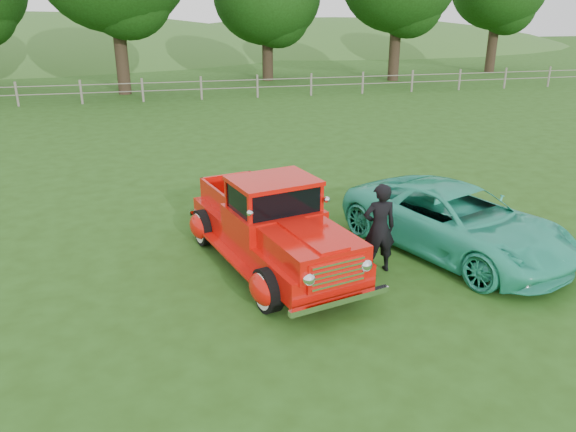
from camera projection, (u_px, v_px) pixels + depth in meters
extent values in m
plane|color=#244713|center=(321.00, 299.00, 9.67)|extent=(140.00, 140.00, 0.00)
ellipsoid|color=#346525|center=(5.00, 100.00, 60.23)|extent=(84.00, 60.00, 18.00)
ellipsoid|color=#346525|center=(331.00, 75.00, 71.75)|extent=(72.00, 52.00, 14.00)
cube|color=gray|center=(201.00, 89.00, 29.47)|extent=(48.00, 0.04, 0.04)
cube|color=gray|center=(201.00, 81.00, 29.33)|extent=(48.00, 0.04, 0.04)
cylinder|color=#302318|center=(121.00, 49.00, 30.66)|extent=(0.70, 0.70, 4.84)
cylinder|color=#302318|center=(268.00, 51.00, 36.45)|extent=(0.70, 0.70, 3.74)
cylinder|color=#302318|center=(395.00, 46.00, 36.26)|extent=(0.70, 0.70, 4.40)
cylinder|color=#302318|center=(493.00, 42.00, 40.99)|extent=(0.70, 0.70, 4.18)
cylinder|color=black|center=(268.00, 290.00, 9.19)|extent=(0.42, 0.80, 0.76)
cylinder|color=black|center=(352.00, 269.00, 9.91)|extent=(0.42, 0.80, 0.76)
cylinder|color=black|center=(204.00, 227.00, 11.76)|extent=(0.42, 0.80, 0.76)
cylinder|color=black|center=(275.00, 214.00, 12.48)|extent=(0.42, 0.80, 0.76)
cube|color=red|center=(272.00, 237.00, 10.77)|extent=(2.63, 4.85, 0.44)
ellipsoid|color=red|center=(264.00, 289.00, 9.15)|extent=(0.59, 0.83, 0.54)
ellipsoid|color=red|center=(356.00, 266.00, 9.93)|extent=(0.59, 0.83, 0.54)
ellipsoid|color=red|center=(201.00, 226.00, 11.72)|extent=(0.59, 0.83, 0.54)
ellipsoid|color=red|center=(277.00, 212.00, 12.50)|extent=(0.59, 0.83, 0.54)
cube|color=red|center=(312.00, 248.00, 9.34)|extent=(1.68, 1.88, 0.42)
cube|color=red|center=(274.00, 219.00, 10.54)|extent=(1.88, 1.70, 0.44)
cube|color=black|center=(273.00, 195.00, 10.37)|extent=(1.67, 1.44, 0.50)
cube|color=red|center=(273.00, 181.00, 10.27)|extent=(1.77, 1.55, 0.08)
cube|color=red|center=(243.00, 198.00, 11.75)|extent=(1.62, 2.18, 0.45)
cube|color=white|center=(338.00, 274.00, 8.71)|extent=(1.06, 0.36, 0.50)
cube|color=white|center=(340.00, 301.00, 8.78)|extent=(1.78, 0.54, 0.10)
cube|color=white|center=(225.00, 207.00, 12.83)|extent=(1.68, 0.51, 0.10)
imported|color=#2DB795|center=(456.00, 221.00, 11.30)|extent=(3.93, 5.36, 1.36)
imported|color=black|center=(379.00, 228.00, 10.43)|extent=(0.65, 0.44, 1.73)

